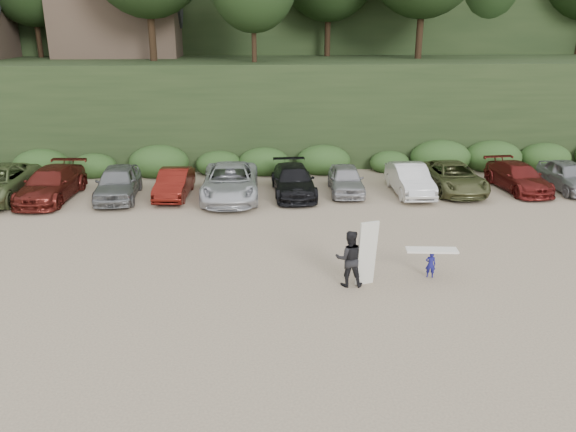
{
  "coord_description": "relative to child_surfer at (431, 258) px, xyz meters",
  "views": [
    {
      "loc": [
        -3.24,
        -16.93,
        8.16
      ],
      "look_at": [
        -1.95,
        3.0,
        1.3
      ],
      "focal_mm": 35.0,
      "sensor_mm": 36.0,
      "label": 1
    }
  ],
  "objects": [
    {
      "name": "parked_cars",
      "position": [
        -7.02,
        9.97,
        0.06
      ],
      "size": [
        39.73,
        6.34,
        1.63
      ],
      "color": "#A8A9AD",
      "rests_on": "ground"
    },
    {
      "name": "child_surfer",
      "position": [
        0.0,
        0.0,
        0.0
      ],
      "size": [
        1.75,
        0.65,
        1.02
      ],
      "color": "navy",
      "rests_on": "ground"
    },
    {
      "name": "ground",
      "position": [
        -2.69,
        -0.08,
        -0.7
      ],
      "size": [
        120.0,
        120.0,
        0.0
      ],
      "primitive_type": "plane",
      "color": "tan",
      "rests_on": "ground"
    },
    {
      "name": "adult_surfer",
      "position": [
        -2.81,
        -0.44,
        0.27
      ],
      "size": [
        1.39,
        0.79,
        2.25
      ],
      "color": "black",
      "rests_on": "ground"
    }
  ]
}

